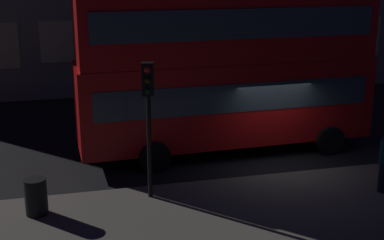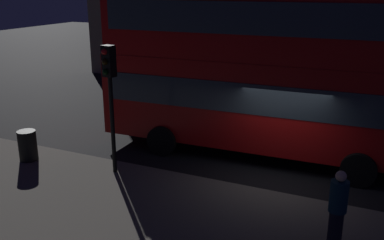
{
  "view_description": "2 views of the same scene",
  "coord_description": "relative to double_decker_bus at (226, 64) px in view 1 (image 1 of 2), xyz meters",
  "views": [
    {
      "loc": [
        -6.46,
        -14.75,
        6.18
      ],
      "look_at": [
        -2.61,
        0.84,
        1.46
      ],
      "focal_mm": 49.97,
      "sensor_mm": 36.0,
      "label": 1
    },
    {
      "loc": [
        2.52,
        -11.24,
        5.36
      ],
      "look_at": [
        -2.73,
        0.21,
        1.4
      ],
      "focal_mm": 40.78,
      "sensor_mm": 36.0,
      "label": 2
    }
  ],
  "objects": [
    {
      "name": "litter_bin",
      "position": [
        -6.06,
        -3.67,
        -2.44
      ],
      "size": [
        0.56,
        0.56,
        0.94
      ],
      "primitive_type": "cylinder",
      "color": "black",
      "rests_on": "sidewalk_slab"
    },
    {
      "name": "sidewalk_slab",
      "position": [
        1.25,
        -6.5,
        -2.97
      ],
      "size": [
        44.0,
        7.8,
        0.12
      ],
      "primitive_type": "cube",
      "color": "#5B564F",
      "rests_on": "ground"
    },
    {
      "name": "double_decker_bus",
      "position": [
        0.0,
        0.0,
        0.0
      ],
      "size": [
        9.93,
        3.0,
        5.47
      ],
      "rotation": [
        0.0,
        0.0,
        0.03
      ],
      "color": "#B20F0F",
      "rests_on": "ground"
    },
    {
      "name": "ground_plane",
      "position": [
        1.25,
        -1.73,
        -3.03
      ],
      "size": [
        80.0,
        80.0,
        0.0
      ],
      "primitive_type": "plane",
      "color": "black"
    },
    {
      "name": "traffic_light_near_kerb",
      "position": [
        -3.12,
        -3.33,
        -0.27
      ],
      "size": [
        0.36,
        0.38,
        3.66
      ],
      "rotation": [
        0.0,
        0.0,
        -0.16
      ],
      "color": "black",
      "rests_on": "sidewalk_slab"
    }
  ]
}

